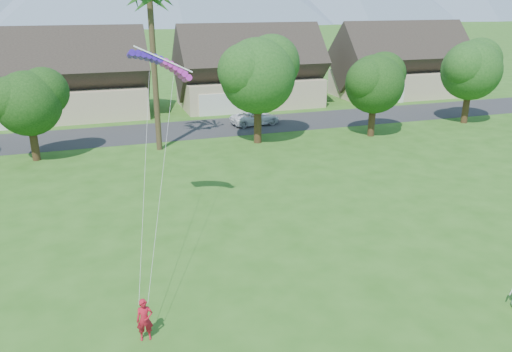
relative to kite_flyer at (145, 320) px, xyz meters
name	(u,v)px	position (x,y,z in m)	size (l,w,h in m)	color
street	(174,131)	(5.61, 28.83, -0.78)	(90.00, 7.00, 0.01)	#2D2D30
kite_flyer	(145,320)	(0.00, 0.00, 0.00)	(0.57, 0.38, 1.57)	#B71428
parked_car	(255,118)	(13.33, 28.83, -0.14)	(2.14, 4.65, 1.29)	white
houses_row	(163,78)	(6.10, 37.82, 2.66)	(72.75, 8.19, 8.86)	beige
tree_row	(168,88)	(4.47, 22.75, 4.10)	(62.27, 6.67, 8.45)	#47301C
parafoil_kite	(161,61)	(2.38, 9.56, 7.60)	(3.15, 1.10, 0.50)	#3916AB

